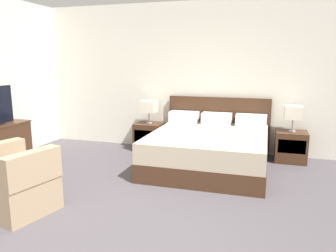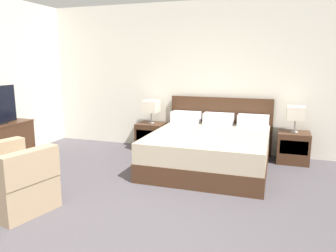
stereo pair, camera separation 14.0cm
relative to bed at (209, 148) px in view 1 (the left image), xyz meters
name	(u,v)px [view 1 (the left image)]	position (x,y,z in m)	size (l,w,h in m)	color
ground_plane	(120,232)	(-0.50, -2.36, -0.31)	(10.08, 10.08, 0.00)	#4C474C
wall_back	(194,78)	(-0.50, 1.03, 1.09)	(7.29, 0.06, 2.80)	silver
bed	(209,148)	(0.00, 0.00, 0.00)	(1.89, 2.03, 1.05)	#422819
nightstand_left	(149,136)	(-1.30, 0.71, -0.05)	(0.52, 0.47, 0.53)	#422819
nightstand_right	(291,146)	(1.30, 0.71, -0.05)	(0.52, 0.47, 0.53)	#422819
table_lamp_left	(149,107)	(-1.30, 0.71, 0.54)	(0.28, 0.28, 0.44)	#B7B7BC
table_lamp_right	(293,113)	(1.30, 0.71, 0.54)	(0.28, 0.28, 0.44)	#B7B7BC
armchair_companion	(21,189)	(-1.76, -2.28, -0.03)	(0.83, 0.82, 0.76)	#9E8466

